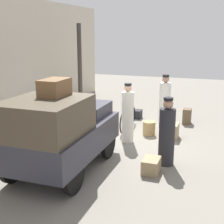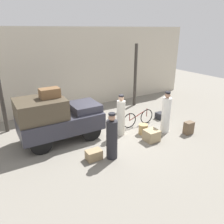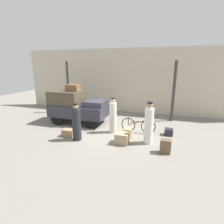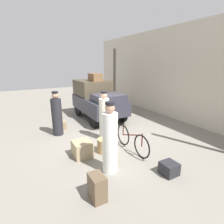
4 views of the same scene
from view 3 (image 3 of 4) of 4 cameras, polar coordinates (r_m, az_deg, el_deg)
The scene contains 15 objects.
ground_plane at distance 9.42m, azimuth -1.54°, elevation -5.79°, with size 30.00×30.00×0.00m, color gray.
station_building_facade at distance 12.77m, azimuth 4.49°, elevation 10.06°, with size 16.00×0.15×4.50m.
canopy_pillar_left at distance 13.03m, azimuth -14.08°, elevation 7.81°, with size 0.18×0.18×3.62m.
canopy_pillar_right at distance 11.12m, azimuth 19.52°, elevation 6.22°, with size 0.18×0.18×3.62m.
truck at distance 10.55m, azimuth -11.54°, elevation 2.03°, with size 3.31×1.68×1.90m.
bicycle at distance 9.04m, azimuth 8.52°, elevation -4.35°, with size 1.75×0.04×0.78m.
wicker_basket at distance 8.38m, azimuth 5.12°, elevation -6.92°, with size 0.40×0.40×0.45m.
porter_lifting_near_truck at distance 8.10m, azimuth -11.52°, elevation -3.69°, with size 0.40×0.40×1.74m.
porter_carrying_trunk at distance 8.83m, azimuth 0.32°, elevation -1.51°, with size 0.36×0.36×1.81m.
conductor_in_dark_uniform at distance 7.74m, azimuth 11.94°, elevation -4.08°, with size 0.39×0.39×1.87m.
suitcase_small_leather at distance 9.12m, azimuth 18.01°, elevation -6.21°, with size 0.40×0.39×0.32m.
trunk_wicker_pale at distance 7.27m, azimuth 17.03°, elevation -10.67°, with size 0.41×0.29×0.56m.
trunk_umber_medium at distance 7.79m, azimuth 3.31°, elevation -8.55°, with size 0.56×0.54×0.47m.
trunk_large_brown at distance 8.80m, azimuth -14.03°, elevation -6.59°, with size 0.55×0.38×0.35m.
trunk_on_truck_roof at distance 10.45m, azimuth -12.64°, elevation 7.72°, with size 0.75×0.49×0.37m.
Camera 3 is at (2.91, -8.31, 3.35)m, focal length 28.00 mm.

